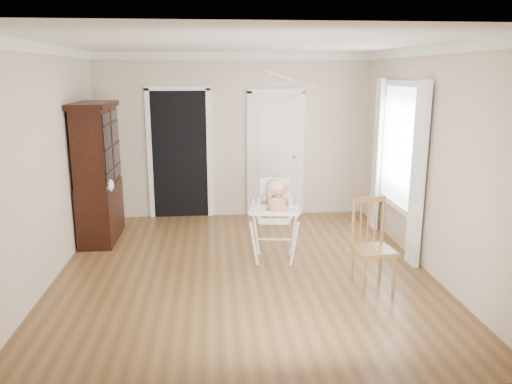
{
  "coord_description": "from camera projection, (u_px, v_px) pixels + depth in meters",
  "views": [
    {
      "loc": [
        -0.35,
        -5.77,
        2.38
      ],
      "look_at": [
        0.17,
        0.23,
        0.94
      ],
      "focal_mm": 35.0,
      "sensor_mm": 36.0,
      "label": 1
    }
  ],
  "objects": [
    {
      "name": "floor",
      "position": [
        244.0,
        270.0,
        6.17
      ],
      "size": [
        5.0,
        5.0,
        0.0
      ],
      "primitive_type": "plane",
      "color": "brown",
      "rests_on": "ground"
    },
    {
      "name": "wall_back",
      "position": [
        234.0,
        136.0,
        8.28
      ],
      "size": [
        4.5,
        0.0,
        4.5
      ],
      "primitive_type": "plane",
      "rotation": [
        1.57,
        0.0,
        0.0
      ],
      "color": "#C4B099",
      "rests_on": "floor"
    },
    {
      "name": "crown_molding",
      "position": [
        242.0,
        49.0,
        5.56
      ],
      "size": [
        4.5,
        5.0,
        0.12
      ],
      "primitive_type": null,
      "color": "white",
      "rests_on": "ceiling"
    },
    {
      "name": "baby",
      "position": [
        275.0,
        198.0,
        6.36
      ],
      "size": [
        0.31,
        0.25,
        0.46
      ],
      "rotation": [
        0.0,
        0.0,
        -0.14
      ],
      "color": "beige",
      "rests_on": "high_chair"
    },
    {
      "name": "sippy_cup",
      "position": [
        253.0,
        202.0,
        6.19
      ],
      "size": [
        0.07,
        0.07,
        0.17
      ],
      "rotation": [
        0.0,
        0.0,
        -0.14
      ],
      "color": "pink",
      "rests_on": "high_chair"
    },
    {
      "name": "cake",
      "position": [
        277.0,
        205.0,
        6.07
      ],
      "size": [
        0.27,
        0.27,
        0.13
      ],
      "color": "silver",
      "rests_on": "high_chair"
    },
    {
      "name": "window_right",
      "position": [
        398.0,
        155.0,
        6.83
      ],
      "size": [
        0.13,
        1.84,
        2.3
      ],
      "color": "white",
      "rests_on": "wall_right"
    },
    {
      "name": "high_chair",
      "position": [
        275.0,
        210.0,
        6.36
      ],
      "size": [
        0.7,
        0.84,
        1.08
      ],
      "rotation": [
        0.0,
        0.0,
        -0.14
      ],
      "color": "white",
      "rests_on": "floor"
    },
    {
      "name": "china_cabinet",
      "position": [
        98.0,
        173.0,
        7.11
      ],
      "size": [
        0.52,
        1.17,
        1.98
      ],
      "color": "black",
      "rests_on": "floor"
    },
    {
      "name": "doorway",
      "position": [
        180.0,
        152.0,
        8.25
      ],
      "size": [
        1.06,
        0.05,
        2.22
      ],
      "color": "black",
      "rests_on": "wall_back"
    },
    {
      "name": "wall_left",
      "position": [
        46.0,
        166.0,
        5.67
      ],
      "size": [
        0.0,
        5.0,
        5.0
      ],
      "primitive_type": "plane",
      "rotation": [
        1.57,
        0.0,
        1.57
      ],
      "color": "#C4B099",
      "rests_on": "floor"
    },
    {
      "name": "wall_right",
      "position": [
        428.0,
        160.0,
        6.05
      ],
      "size": [
        0.0,
        5.0,
        5.0
      ],
      "primitive_type": "plane",
      "rotation": [
        1.57,
        0.0,
        -1.57
      ],
      "color": "#C4B099",
      "rests_on": "floor"
    },
    {
      "name": "ceiling",
      "position": [
        242.0,
        43.0,
        5.55
      ],
      "size": [
        5.0,
        5.0,
        0.0
      ],
      "primitive_type": "plane",
      "rotation": [
        3.14,
        0.0,
        0.0
      ],
      "color": "white",
      "rests_on": "wall_back"
    },
    {
      "name": "closet_door",
      "position": [
        276.0,
        155.0,
        8.39
      ],
      "size": [
        0.96,
        0.09,
        2.13
      ],
      "color": "white",
      "rests_on": "wall_back"
    },
    {
      "name": "streamer",
      "position": [
        279.0,
        76.0,
        6.43
      ],
      "size": [
        0.35,
        0.38,
        0.15
      ],
      "primitive_type": null,
      "rotation": [
        0.26,
        0.0,
        0.73
      ],
      "color": "pink",
      "rests_on": "ceiling"
    },
    {
      "name": "dining_chair",
      "position": [
        372.0,
        247.0,
        5.59
      ],
      "size": [
        0.45,
        0.45,
        1.02
      ],
      "rotation": [
        0.0,
        0.0,
        0.09
      ],
      "color": "brown",
      "rests_on": "floor"
    }
  ]
}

